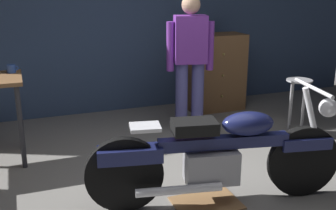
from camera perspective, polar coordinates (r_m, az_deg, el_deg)
ground_plane at (r=3.68m, az=3.05°, el=-12.83°), size 12.00×12.00×0.00m
back_wall at (r=5.88m, az=-7.90°, el=14.06°), size 8.00×0.12×3.10m
motorcycle at (r=3.46m, az=7.16°, el=-6.72°), size 2.16×0.72×1.00m
person_standing at (r=4.94m, az=3.09°, el=6.38°), size 0.56×0.30×1.67m
shop_stool at (r=5.43m, az=17.67°, el=1.93°), size 0.32×0.32×0.64m
wooden_dresser at (r=6.01m, az=6.61°, el=4.53°), size 0.80×0.47×1.10m
drip_tray at (r=3.62m, az=5.35°, el=-13.38°), size 0.56×0.40×0.01m
mug_blue_enamel at (r=4.60m, az=-20.92°, el=4.73°), size 0.12×0.09×0.09m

